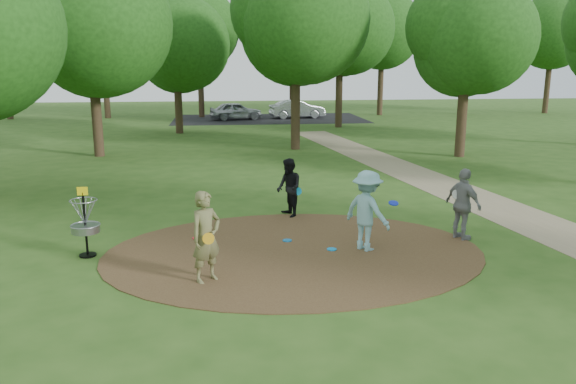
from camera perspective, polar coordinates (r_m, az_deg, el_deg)
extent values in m
plane|color=#2D5119|center=(12.51, 0.65, -6.15)|extent=(100.00, 100.00, 0.00)
cylinder|color=#47301C|center=(12.51, 0.65, -6.11)|extent=(8.40, 8.40, 0.02)
cube|color=#8C7A5B|center=(16.42, 22.82, -2.49)|extent=(7.55, 39.89, 0.01)
cube|color=black|center=(42.06, -1.95, 7.46)|extent=(14.00, 8.00, 0.01)
imported|color=olive|center=(10.76, -8.33, -4.55)|extent=(0.77, 0.74, 1.78)
cylinder|color=#FAAD1B|center=(10.50, -8.08, -4.71)|extent=(0.22, 0.05, 0.22)
imported|color=#85BEC6|center=(12.54, 8.04, -1.91)|extent=(1.24, 1.34, 1.81)
cylinder|color=#0B22CB|center=(12.70, 10.67, -1.11)|extent=(0.23, 0.22, 0.08)
imported|color=black|center=(15.17, 0.09, 0.43)|extent=(0.79, 0.91, 1.59)
cylinder|color=#0CA2DC|center=(15.17, 0.99, 0.08)|extent=(0.22, 0.08, 0.22)
imported|color=gray|center=(13.80, 17.38, -1.21)|extent=(0.80, 1.09, 1.71)
cylinder|color=white|center=(13.72, 16.73, -0.23)|extent=(0.23, 0.10, 0.22)
cylinder|color=#1670B4|center=(13.23, -0.08, -4.94)|extent=(0.22, 0.22, 0.02)
cylinder|color=#0C8BD9|center=(12.66, 4.46, -5.81)|extent=(0.22, 0.22, 0.02)
cylinder|color=red|center=(13.59, -9.24, -4.62)|extent=(0.22, 0.22, 0.02)
imported|color=#9EA2A5|center=(41.41, -5.32, 8.21)|extent=(3.99, 2.18, 1.29)
imported|color=#9C9FA4|center=(42.40, 0.94, 8.41)|extent=(4.24, 1.96, 1.35)
cylinder|color=black|center=(12.84, -19.89, -3.29)|extent=(0.05, 0.05, 1.35)
cylinder|color=black|center=(13.03, -19.67, -6.05)|extent=(0.36, 0.36, 0.04)
cylinder|color=gray|center=(12.86, -19.87, -3.52)|extent=(0.60, 0.60, 0.16)
torus|color=gray|center=(12.84, -19.90, -3.18)|extent=(0.63, 0.63, 0.03)
torus|color=gray|center=(12.70, -20.09, -0.80)|extent=(0.58, 0.58, 0.02)
cube|color=yellow|center=(12.66, -20.16, 0.08)|extent=(0.22, 0.02, 0.18)
cylinder|color=#332316|center=(26.38, -18.88, 7.56)|extent=(0.44, 0.44, 3.80)
sphere|color=#1B4412|center=(26.32, -19.48, 15.41)|extent=(6.26, 6.26, 6.26)
cylinder|color=#332316|center=(27.02, 0.76, 8.77)|extent=(0.44, 0.44, 4.18)
sphere|color=#1B4412|center=(27.00, 0.79, 16.65)|extent=(5.90, 5.90, 5.90)
cylinder|color=#332316|center=(26.05, 17.25, 7.40)|extent=(0.44, 0.44, 3.61)
sphere|color=#1B4412|center=(25.96, 17.73, 14.26)|extent=(4.79, 4.79, 4.79)
cylinder|color=#332316|center=(33.89, -11.07, 8.76)|extent=(0.44, 0.44, 3.42)
sphere|color=#1B4412|center=(33.81, -11.31, 14.16)|extent=(5.38, 5.38, 5.38)
cylinder|color=#332316|center=(36.55, 5.20, 9.99)|extent=(0.44, 0.44, 4.37)
sphere|color=#1B4412|center=(36.54, 5.33, 15.92)|extent=(5.81, 5.81, 5.81)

